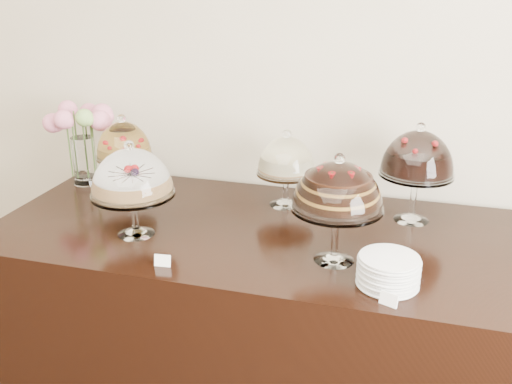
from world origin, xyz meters
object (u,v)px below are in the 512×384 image
(cake_stand_choco_layer, at_px, (338,189))
(cake_stand_cheesecake, at_px, (286,159))
(flower_vase, at_px, (83,131))
(plate_stack, at_px, (388,271))
(cake_stand_sugar_sponge, at_px, (132,176))
(cake_stand_dark_choco, at_px, (418,158))
(display_counter, at_px, (259,321))
(cake_stand_fruit_tart, at_px, (124,144))

(cake_stand_choco_layer, xyz_separation_m, cake_stand_cheesecake, (-0.29, 0.47, -0.06))
(cake_stand_choco_layer, height_order, flower_vase, cake_stand_choco_layer)
(cake_stand_cheesecake, bearing_deg, plate_stack, -50.73)
(cake_stand_sugar_sponge, distance_m, cake_stand_cheesecake, 0.69)
(cake_stand_cheesecake, distance_m, cake_stand_dark_choco, 0.56)
(cake_stand_cheesecake, bearing_deg, flower_vase, 179.30)
(cake_stand_dark_choco, relative_size, flower_vase, 1.05)
(flower_vase, bearing_deg, cake_stand_dark_choco, -1.21)
(plate_stack, bearing_deg, cake_stand_cheesecake, 129.27)
(display_counter, distance_m, flower_vase, 1.24)
(cake_stand_sugar_sponge, xyz_separation_m, cake_stand_dark_choco, (1.07, 0.45, 0.03))
(cake_stand_sugar_sponge, relative_size, cake_stand_choco_layer, 0.95)
(flower_vase, bearing_deg, display_counter, -16.87)
(cake_stand_choco_layer, distance_m, flower_vase, 1.40)
(cake_stand_sugar_sponge, distance_m, cake_stand_fruit_tart, 0.48)
(cake_stand_cheesecake, bearing_deg, cake_stand_dark_choco, -2.14)
(cake_stand_choco_layer, height_order, cake_stand_dark_choco, cake_stand_dark_choco)
(cake_stand_dark_choco, height_order, cake_stand_fruit_tart, cake_stand_dark_choco)
(cake_stand_choco_layer, bearing_deg, plate_stack, -33.01)
(cake_stand_fruit_tart, xyz_separation_m, flower_vase, (-0.25, 0.07, 0.03))
(cake_stand_sugar_sponge, relative_size, cake_stand_cheesecake, 1.11)
(cake_stand_sugar_sponge, height_order, cake_stand_cheesecake, cake_stand_sugar_sponge)
(cake_stand_fruit_tart, height_order, flower_vase, flower_vase)
(cake_stand_choco_layer, relative_size, cake_stand_cheesecake, 1.16)
(cake_stand_choco_layer, xyz_separation_m, flower_vase, (-1.31, 0.49, -0.01))
(cake_stand_sugar_sponge, relative_size, cake_stand_dark_choco, 0.92)
(flower_vase, bearing_deg, cake_stand_cheesecake, -0.70)
(cake_stand_fruit_tart, bearing_deg, cake_stand_choco_layer, -21.55)
(display_counter, relative_size, cake_stand_sugar_sponge, 5.63)
(cake_stand_dark_choco, height_order, flower_vase, cake_stand_dark_choco)
(display_counter, xyz_separation_m, cake_stand_dark_choco, (0.60, 0.26, 0.73))
(display_counter, relative_size, cake_stand_dark_choco, 5.16)
(flower_vase, height_order, plate_stack, flower_vase)
(cake_stand_cheesecake, height_order, plate_stack, cake_stand_cheesecake)
(cake_stand_fruit_tart, height_order, plate_stack, cake_stand_fruit_tart)
(cake_stand_sugar_sponge, xyz_separation_m, flower_vase, (-0.51, 0.48, 0.02))
(cake_stand_sugar_sponge, bearing_deg, flower_vase, 136.68)
(display_counter, height_order, cake_stand_cheesecake, cake_stand_cheesecake)
(cake_stand_sugar_sponge, height_order, cake_stand_dark_choco, cake_stand_dark_choco)
(cake_stand_fruit_tart, bearing_deg, cake_stand_dark_choco, 1.50)
(display_counter, xyz_separation_m, cake_stand_cheesecake, (0.04, 0.28, 0.67))
(cake_stand_cheesecake, xyz_separation_m, cake_stand_fruit_tart, (-0.77, -0.06, 0.02))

